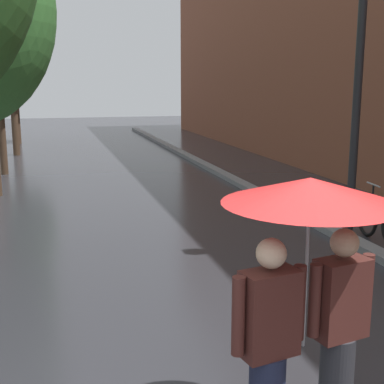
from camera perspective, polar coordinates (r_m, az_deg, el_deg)
kerb_strip at (r=13.71m, az=5.81°, el=0.66°), size 0.30×36.00×0.12m
street_tree_4 at (r=20.87m, az=-19.12°, el=14.32°), size 2.32×2.32×5.31m
street_tree_5 at (r=24.86m, az=-18.93°, el=14.18°), size 3.17×3.17×5.80m
couple_under_umbrella at (r=3.83m, az=12.39°, el=-7.76°), size 1.23×1.23×2.05m
street_lamp_post at (r=7.95m, az=17.49°, el=10.69°), size 0.24×0.24×4.48m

